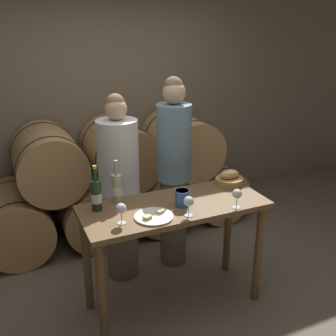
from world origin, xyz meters
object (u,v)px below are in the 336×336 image
at_px(wine_glass_far_left, 121,209).
at_px(wine_glass_left, 189,202).
at_px(person_left, 120,190).
at_px(blue_crock, 182,197).
at_px(person_right, 174,173).
at_px(wine_glass_center, 237,194).
at_px(tasting_table, 174,223).
at_px(bread_basket, 229,179).
at_px(wine_bottle_red, 96,195).
at_px(cheese_plate, 154,216).
at_px(wine_bottle_white, 117,188).

height_order(wine_glass_far_left, wine_glass_left, same).
height_order(person_left, wine_glass_left, person_left).
bearing_deg(blue_crock, person_right, 70.59).
bearing_deg(wine_glass_center, wine_glass_far_left, 172.22).
xyz_separation_m(tasting_table, bread_basket, (0.58, 0.16, 0.20)).
relative_size(tasting_table, wine_bottle_red, 4.12).
bearing_deg(wine_bottle_red, wine_glass_far_left, -69.73).
relative_size(person_left, person_right, 0.94).
distance_m(person_right, wine_glass_left, 0.82).
bearing_deg(tasting_table, cheese_plate, -148.61).
xyz_separation_m(cheese_plate, wine_glass_center, (0.61, -0.10, 0.10)).
height_order(tasting_table, wine_glass_far_left, wine_glass_far_left).
bearing_deg(wine_bottle_white, bread_basket, -3.50).
height_order(tasting_table, bread_basket, bread_basket).
xyz_separation_m(tasting_table, blue_crock, (0.04, -0.04, 0.22)).
height_order(blue_crock, bread_basket, bread_basket).
xyz_separation_m(blue_crock, bread_basket, (0.54, 0.20, -0.02)).
relative_size(blue_crock, wine_glass_far_left, 0.83).
xyz_separation_m(tasting_table, wine_glass_left, (0.01, -0.21, 0.26)).
relative_size(person_right, wine_glass_center, 11.90).
relative_size(wine_bottle_white, cheese_plate, 1.20).
height_order(tasting_table, person_right, person_right).
relative_size(wine_bottle_red, wine_glass_center, 2.30).
bearing_deg(wine_bottle_red, wine_glass_center, -22.18).
xyz_separation_m(person_right, wine_glass_left, (-0.24, -0.77, 0.09)).
bearing_deg(wine_bottle_white, tasting_table, -30.49).
height_order(person_left, wine_glass_far_left, person_left).
bearing_deg(wine_glass_center, tasting_table, 148.73).
height_order(person_right, wine_glass_center, person_right).
bearing_deg(wine_glass_left, wine_bottle_red, 147.87).
bearing_deg(tasting_table, wine_glass_far_left, -164.74).
xyz_separation_m(person_left, wine_glass_far_left, (-0.20, -0.69, 0.17)).
height_order(wine_bottle_red, blue_crock, wine_bottle_red).
xyz_separation_m(wine_bottle_white, wine_glass_left, (0.39, -0.43, -0.01)).
bearing_deg(person_left, wine_glass_left, -71.13).
distance_m(wine_glass_far_left, wine_glass_left, 0.47).
height_order(bread_basket, wine_glass_left, wine_glass_left).
distance_m(tasting_table, person_right, 0.64).
bearing_deg(person_left, wine_glass_far_left, -106.11).
distance_m(bread_basket, wine_glass_center, 0.44).
relative_size(person_left, wine_bottle_red, 4.85).
height_order(person_left, wine_bottle_white, person_left).
distance_m(bread_basket, wine_glass_far_left, 1.07).
bearing_deg(wine_glass_center, bread_basket, 64.60).
xyz_separation_m(person_right, wine_glass_center, (0.13, -0.80, 0.09)).
bearing_deg(tasting_table, wine_bottle_white, 149.51).
bearing_deg(person_right, wine_glass_center, -80.52).
relative_size(tasting_table, wine_glass_center, 9.49).
distance_m(blue_crock, cheese_plate, 0.28).
xyz_separation_m(wine_glass_far_left, wine_glass_left, (0.46, -0.08, 0.00)).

